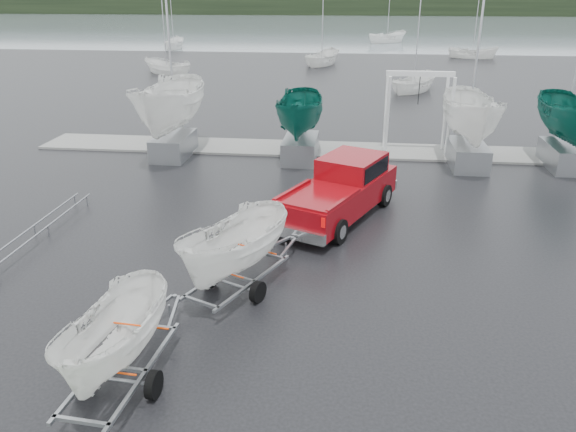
{
  "coord_description": "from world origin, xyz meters",
  "views": [
    {
      "loc": [
        1.44,
        -15.49,
        7.89
      ],
      "look_at": [
        -0.47,
        0.8,
        1.2
      ],
      "focal_mm": 35.0,
      "sensor_mm": 36.0,
      "label": 1
    }
  ],
  "objects_px": {
    "pickup_truck": "(343,187)",
    "boat_hoist": "(418,101)",
    "trailer_parked": "(110,287)",
    "trailer_hitched": "(235,202)"
  },
  "relations": [
    {
      "from": "pickup_truck",
      "to": "boat_hoist",
      "type": "distance_m",
      "value": 9.66
    },
    {
      "from": "pickup_truck",
      "to": "boat_hoist",
      "type": "relative_size",
      "value": 1.61
    },
    {
      "from": "trailer_parked",
      "to": "boat_hoist",
      "type": "height_order",
      "value": "trailer_parked"
    },
    {
      "from": "boat_hoist",
      "to": "trailer_parked",
      "type": "bearing_deg",
      "value": -112.09
    },
    {
      "from": "trailer_hitched",
      "to": "boat_hoist",
      "type": "xyz_separation_m",
      "value": [
        6.17,
        14.97,
        0.01
      ]
    },
    {
      "from": "pickup_truck",
      "to": "boat_hoist",
      "type": "xyz_separation_m",
      "value": [
        3.44,
        8.89,
        1.58
      ]
    },
    {
      "from": "trailer_hitched",
      "to": "trailer_parked",
      "type": "xyz_separation_m",
      "value": [
        -1.63,
        -4.26,
        -0.27
      ]
    },
    {
      "from": "trailer_hitched",
      "to": "boat_hoist",
      "type": "bearing_deg",
      "value": 91.72
    },
    {
      "from": "pickup_truck",
      "to": "trailer_parked",
      "type": "xyz_separation_m",
      "value": [
        -4.36,
        -10.34,
        1.3
      ]
    },
    {
      "from": "pickup_truck",
      "to": "trailer_parked",
      "type": "bearing_deg",
      "value": -88.74
    }
  ]
}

